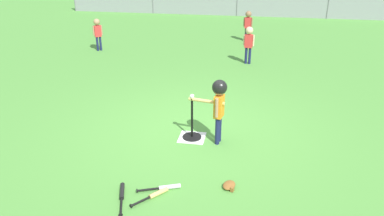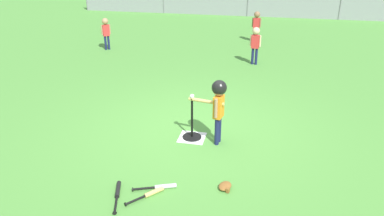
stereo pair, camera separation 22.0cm
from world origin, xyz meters
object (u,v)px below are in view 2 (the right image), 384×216
object	(u,v)px
batting_tee	(192,131)
fielder_deep_right	(255,41)
spare_bat_silver	(161,187)
spare_bat_wood	(150,194)
fielder_deep_left	(106,30)
spare_bat_black	(118,193)
glove_near_bats	(225,186)
fielder_near_right	(257,23)
batter_child	(218,99)
baseball_on_tee	(192,96)

from	to	relation	value
batting_tee	fielder_deep_right	bearing A→B (deg)	80.41
spare_bat_silver	spare_bat_wood	distance (m)	0.20
fielder_deep_left	spare_bat_wood	distance (m)	7.69
spare_bat_black	glove_near_bats	xyz separation A→B (m)	(1.36, 0.43, 0.01)
fielder_deep_left	spare_bat_silver	bearing A→B (deg)	-60.47
fielder_deep_right	spare_bat_black	size ratio (longest dim) A/B	1.64
batting_tee	fielder_deep_left	world-z (taller)	fielder_deep_left
batting_tee	fielder_deep_right	size ratio (longest dim) A/B	0.71
fielder_deep_left	spare_bat_wood	bearing A→B (deg)	-61.74
batting_tee	fielder_near_right	distance (m)	7.13
batter_child	fielder_near_right	size ratio (longest dim) A/B	1.08
glove_near_bats	spare_bat_wood	bearing A→B (deg)	-158.60
baseball_on_tee	glove_near_bats	world-z (taller)	baseball_on_tee
spare_bat_silver	fielder_near_right	bearing A→B (deg)	85.06
fielder_deep_left	fielder_deep_right	distance (m)	4.62
fielder_deep_left	fielder_near_right	xyz separation A→B (m)	(4.47, 2.00, 0.03)
spare_bat_wood	fielder_deep_right	bearing A→B (deg)	81.20
fielder_deep_left	fielder_near_right	size ratio (longest dim) A/B	0.96
fielder_deep_right	baseball_on_tee	bearing A→B (deg)	-99.59
spare_bat_silver	fielder_deep_left	bearing A→B (deg)	119.53
spare_bat_silver	glove_near_bats	xyz separation A→B (m)	(0.84, 0.19, 0.01)
fielder_deep_left	spare_bat_black	bearing A→B (deg)	-64.81
batting_tee	spare_bat_black	world-z (taller)	batting_tee
fielder_deep_right	spare_bat_black	distance (m)	6.41
fielder_deep_left	glove_near_bats	xyz separation A→B (m)	(4.57, -6.39, -0.59)
fielder_deep_left	spare_bat_silver	size ratio (longest dim) A/B	1.72
baseball_on_tee	fielder_near_right	size ratio (longest dim) A/B	0.07
spare_bat_silver	glove_near_bats	bearing A→B (deg)	12.74
fielder_deep_left	spare_bat_black	distance (m)	7.56
batter_child	spare_bat_silver	distance (m)	1.69
fielder_deep_left	spare_bat_silver	xyz separation A→B (m)	(3.73, -6.58, -0.60)
fielder_near_right	spare_bat_silver	distance (m)	8.63
batting_tee	spare_bat_wood	world-z (taller)	batting_tee
fielder_deep_left	glove_near_bats	size ratio (longest dim) A/B	3.79
baseball_on_tee	fielder_deep_right	bearing A→B (deg)	80.41
spare_bat_wood	batter_child	bearing A→B (deg)	68.12
fielder_near_right	fielder_deep_right	world-z (taller)	fielder_deep_right
spare_bat_wood	spare_bat_black	size ratio (longest dim) A/B	0.75
batting_tee	fielder_near_right	xyz separation A→B (m)	(0.64, 7.08, 0.54)
batter_child	spare_bat_black	distance (m)	2.10
baseball_on_tee	fielder_deep_left	world-z (taller)	fielder_deep_left
fielder_deep_left	batter_child	bearing A→B (deg)	-50.45
batting_tee	baseball_on_tee	size ratio (longest dim) A/B	9.74
batter_child	fielder_deep_right	xyz separation A→B (m)	(0.32, 4.58, -0.12)
baseball_on_tee	spare_bat_black	world-z (taller)	baseball_on_tee
baseball_on_tee	fielder_near_right	xyz separation A→B (m)	(0.64, 7.08, -0.10)
baseball_on_tee	spare_bat_black	xyz separation A→B (m)	(-0.62, -1.74, -0.73)
baseball_on_tee	fielder_deep_left	bearing A→B (deg)	126.96
fielder_deep_right	glove_near_bats	distance (m)	5.83
fielder_near_right	fielder_deep_left	bearing A→B (deg)	-155.91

